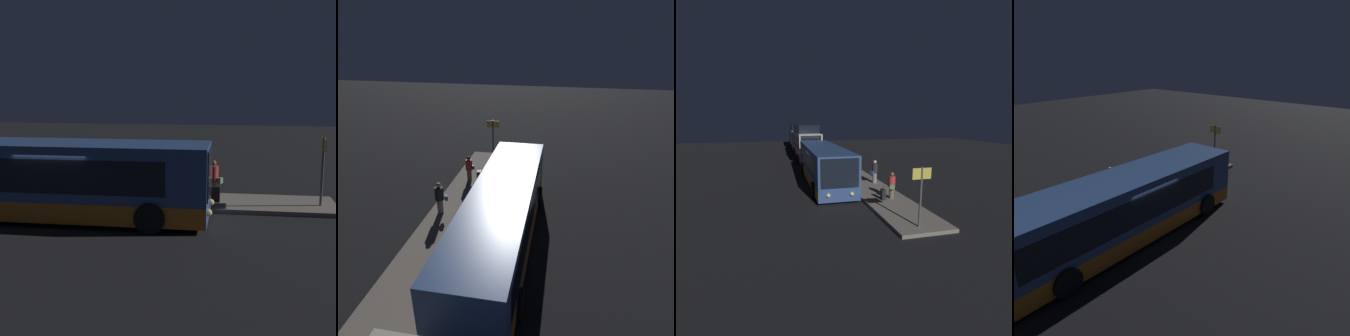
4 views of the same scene
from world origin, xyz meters
The scene contains 7 objects.
ground centered at (0.00, 0.00, 0.00)m, with size 80.00×80.00×0.00m, color black.
platform centered at (0.00, 2.94, 0.09)m, with size 20.00×2.67×0.17m.
bus_lead centered at (-0.61, 0.14, 1.39)m, with size 11.64×2.78×2.78m.
passenger_boarding centered at (5.19, 3.27, 1.01)m, with size 0.66×0.52×1.58m.
passenger_waiting centered at (1.32, 3.65, 1.07)m, with size 0.61×0.70×1.69m.
suitcase centered at (5.30, 2.69, 0.49)m, with size 0.35×0.23×0.87m.
sign_post centered at (9.35, 2.71, 1.91)m, with size 0.10×0.87×2.67m.
Camera 1 is at (6.06, -15.46, 4.81)m, focal length 50.00 mm.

